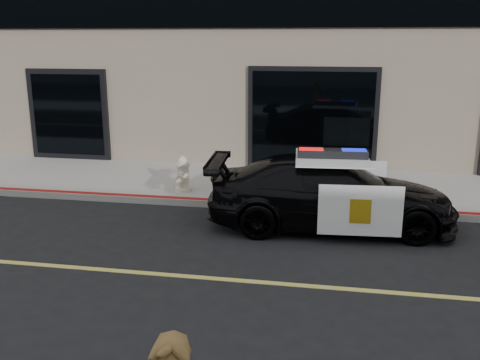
# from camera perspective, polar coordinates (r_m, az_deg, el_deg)

# --- Properties ---
(ground) EXTENTS (120.00, 120.00, 0.00)m
(ground) POSITION_cam_1_polar(r_m,az_deg,el_deg) (8.19, 12.04, -11.39)
(ground) COLOR black
(ground) RESTS_ON ground
(sidewalk_n) EXTENTS (60.00, 3.50, 0.15)m
(sidewalk_n) POSITION_cam_1_polar(r_m,az_deg,el_deg) (13.09, 11.50, -0.96)
(sidewalk_n) COLOR gray
(sidewalk_n) RESTS_ON ground
(police_car) EXTENTS (2.60, 5.01, 1.55)m
(police_car) POSITION_cam_1_polar(r_m,az_deg,el_deg) (10.46, 9.66, -1.35)
(police_car) COLOR black
(police_car) RESTS_ON ground
(fire_hydrant) EXTENTS (0.38, 0.53, 0.84)m
(fire_hydrant) POSITION_cam_1_polar(r_m,az_deg,el_deg) (12.37, -6.13, 0.56)
(fire_hydrant) COLOR beige
(fire_hydrant) RESTS_ON sidewalk_n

